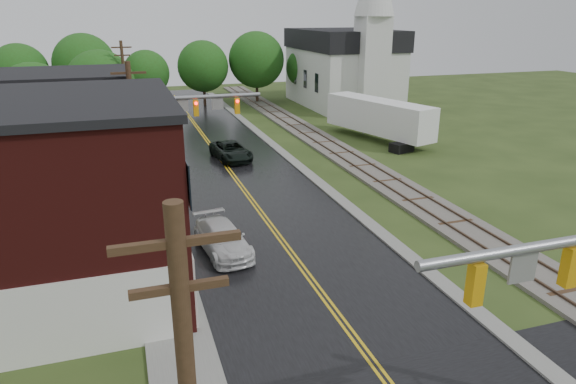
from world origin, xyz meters
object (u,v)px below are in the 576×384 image
traffic_signal_far (185,117)px  suv_dark (231,151)px  tree_left_c (37,101)px  church (347,60)px  tree_left_e (103,86)px  utility_pole_c (126,88)px  utility_pole_b (135,142)px  semi_trailer (379,117)px  pickup_white (223,239)px

traffic_signal_far → suv_dark: bearing=56.4°
tree_left_c → suv_dark: bearing=-23.9°
church → suv_dark: size_ratio=3.82×
tree_left_c → tree_left_e: bearing=50.2°
traffic_signal_far → utility_pole_c: (-3.33, 17.00, -0.25)m
tree_left_c → suv_dark: size_ratio=1.46×
utility_pole_b → tree_left_c: size_ratio=1.18×
tree_left_c → tree_left_e: size_ratio=0.94×
church → utility_pole_b: bearing=-130.2°
suv_dark → semi_trailer: semi_trailer is taller
traffic_signal_far → tree_left_e: 19.65m
traffic_signal_far → tree_left_e: size_ratio=0.90×
utility_pole_c → pickup_white: 27.85m
utility_pole_b → pickup_white: size_ratio=1.82×
utility_pole_b → suv_dark: size_ratio=1.72×
utility_pole_b → tree_left_e: 23.99m
utility_pole_b → pickup_white: (3.60, -5.33, -4.00)m
utility_pole_b → utility_pole_c: size_ratio=1.00×
church → utility_pole_c: (-26.80, -9.74, -1.11)m
tree_left_e → suv_dark: bearing=-52.3°
church → suv_dark: 28.42m
traffic_signal_far → tree_left_c: tree_left_c is taller
tree_left_e → utility_pole_b: bearing=-85.1°
church → pickup_white: bearing=-122.0°
church → semi_trailer: bearing=-104.6°
traffic_signal_far → tree_left_e: (-5.38, 18.90, -0.16)m
tree_left_e → traffic_signal_far: bearing=-74.1°
church → tree_left_e: bearing=-164.8°
traffic_signal_far → suv_dark: 8.80m
utility_pole_b → pickup_white: utility_pole_b is taller
church → utility_pole_c: 28.54m
tree_left_e → semi_trailer: tree_left_e is taller
tree_left_e → pickup_white: (5.65, -29.23, -4.10)m
church → suv_dark: (-19.20, -20.31, -5.11)m
utility_pole_b → suv_dark: (7.60, 11.42, -3.99)m
traffic_signal_far → semi_trailer: traffic_signal_far is taller
tree_left_e → suv_dark: (9.65, -12.48, -4.09)m
church → pickup_white: 44.03m
utility_pole_c → tree_left_c: utility_pole_c is taller
tree_left_e → suv_dark: 16.29m
tree_left_e → semi_trailer: bearing=-22.9°
church → traffic_signal_far: bearing=-131.3°
semi_trailer → tree_left_e: bearing=157.1°
utility_pole_c → suv_dark: utility_pole_c is taller
utility_pole_b → semi_trailer: (22.10, 13.68, -2.47)m
church → semi_trailer: 18.99m
tree_left_c → pickup_white: (10.65, -23.23, -3.80)m
traffic_signal_far → utility_pole_b: (-3.33, -5.00, -0.25)m
tree_left_e → tree_left_c: bearing=-129.8°
traffic_signal_far → utility_pole_c: size_ratio=0.82×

